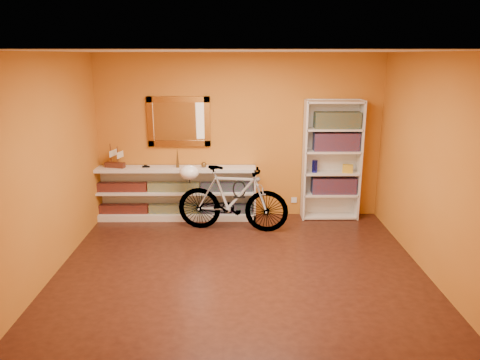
{
  "coord_description": "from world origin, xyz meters",
  "views": [
    {
      "loc": [
        -0.04,
        -5.13,
        2.56
      ],
      "look_at": [
        0.0,
        0.7,
        0.95
      ],
      "focal_mm": 34.0,
      "sensor_mm": 36.0,
      "label": 1
    }
  ],
  "objects_px": {
    "bicycle": "(233,199)",
    "helmet": "(189,172)",
    "bookcase": "(332,161)",
    "console_unit": "(174,193)"
  },
  "relations": [
    {
      "from": "bookcase",
      "to": "helmet",
      "type": "bearing_deg",
      "value": -168.49
    },
    {
      "from": "console_unit",
      "to": "bicycle",
      "type": "relative_size",
      "value": 1.53
    },
    {
      "from": "console_unit",
      "to": "bicycle",
      "type": "height_order",
      "value": "bicycle"
    },
    {
      "from": "console_unit",
      "to": "bicycle",
      "type": "xyz_separation_m",
      "value": [
        0.94,
        -0.52,
        0.07
      ]
    },
    {
      "from": "console_unit",
      "to": "helmet",
      "type": "relative_size",
      "value": 8.9
    },
    {
      "from": "bicycle",
      "to": "helmet",
      "type": "height_order",
      "value": "bicycle"
    },
    {
      "from": "bookcase",
      "to": "helmet",
      "type": "xyz_separation_m",
      "value": [
        -2.2,
        -0.45,
        -0.07
      ]
    },
    {
      "from": "bookcase",
      "to": "helmet",
      "type": "height_order",
      "value": "bookcase"
    },
    {
      "from": "bookcase",
      "to": "bicycle",
      "type": "height_order",
      "value": "bookcase"
    },
    {
      "from": "bicycle",
      "to": "helmet",
      "type": "relative_size",
      "value": 5.81
    }
  ]
}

